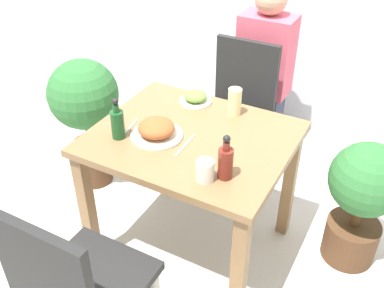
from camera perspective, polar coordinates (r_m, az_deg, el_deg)
name	(u,v)px	position (r m, az deg, el deg)	size (l,w,h in m)	color
ground_plane	(192,243)	(2.56, 0.00, -12.44)	(16.00, 16.00, 0.00)	beige
dining_table	(192,156)	(2.16, 0.00, -1.50)	(0.92, 0.77, 0.72)	olive
chair_near	(75,285)	(1.80, -14.58, -16.90)	(0.42, 0.42, 0.88)	black
chair_far	(237,106)	(2.79, 5.79, 4.79)	(0.42, 0.42, 0.88)	black
food_plate	(156,130)	(2.07, -4.54, 1.82)	(0.24, 0.24, 0.09)	beige
side_plate	(195,98)	(2.35, 0.44, 5.88)	(0.17, 0.17, 0.06)	beige
drink_cup	(205,171)	(1.80, 1.67, -3.40)	(0.07, 0.07, 0.09)	silver
juice_glass	(235,102)	(2.23, 5.43, 5.36)	(0.07, 0.07, 0.14)	beige
sauce_bottle	(226,162)	(1.80, 4.28, -2.24)	(0.06, 0.06, 0.20)	maroon
condiment_bottle	(118,123)	(2.07, -9.44, 2.68)	(0.06, 0.06, 0.20)	#194C23
fork_utensil	(130,128)	(2.16, -7.91, 2.06)	(0.03, 0.17, 0.00)	silver
spoon_utensil	(185,145)	(2.02, -0.85, -0.13)	(0.01, 0.19, 0.00)	silver
potted_plant_left	(85,106)	(2.74, -13.44, 4.66)	(0.42, 0.42, 0.84)	#51331E
potted_plant_right	(362,196)	(2.37, 20.82, -6.23)	(0.37, 0.37, 0.70)	#51331E
person_figure	(264,73)	(3.03, 9.10, 8.87)	(0.34, 0.22, 1.17)	#2D3347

